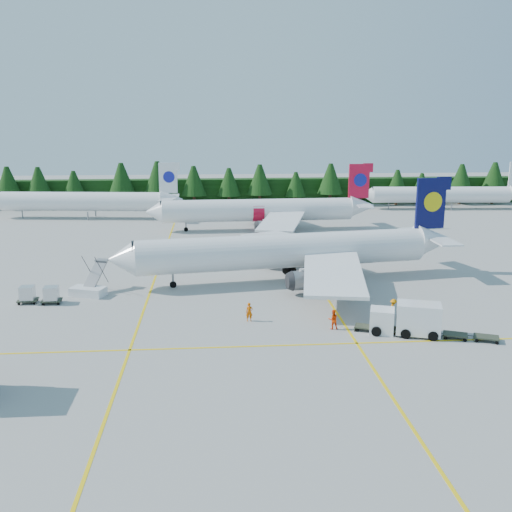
{
  "coord_description": "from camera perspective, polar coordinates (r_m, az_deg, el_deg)",
  "views": [
    {
      "loc": [
        -6.65,
        -52.77,
        19.33
      ],
      "look_at": [
        -1.5,
        13.61,
        3.5
      ],
      "focal_mm": 40.0,
      "sensor_mm": 36.0,
      "label": 1
    }
  ],
  "objects": [
    {
      "name": "crew_a",
      "position": [
        56.49,
        -0.68,
        -5.63
      ],
      "size": [
        0.69,
        0.46,
        1.88
      ],
      "primitive_type": "imported",
      "rotation": [
        0.0,
        0.0,
        -0.01
      ],
      "color": "#D65504",
      "rests_on": "ground"
    },
    {
      "name": "uld_pair",
      "position": [
        66.16,
        -20.86,
        -3.56
      ],
      "size": [
        4.75,
        2.02,
        1.58
      ],
      "rotation": [
        0.0,
        0.0,
        0.05
      ],
      "color": "#2E3325",
      "rests_on": "ground"
    },
    {
      "name": "airliner_navy",
      "position": [
        69.77,
        2.23,
        0.42
      ],
      "size": [
        42.15,
        34.45,
        12.3
      ],
      "rotation": [
        0.0,
        0.0,
        0.15
      ],
      "color": "white",
      "rests_on": "ground"
    },
    {
      "name": "crew_b",
      "position": [
        54.91,
        7.72,
        -6.3
      ],
      "size": [
        0.96,
        0.76,
        1.92
      ],
      "primitive_type": "imported",
      "rotation": [
        0.0,
        0.0,
        3.18
      ],
      "color": "#FA3B05",
      "rests_on": "ground"
    },
    {
      "name": "airstairs",
      "position": [
        67.49,
        -16.33,
        -3.16
      ],
      "size": [
        4.27,
        5.79,
        3.44
      ],
      "rotation": [
        0.0,
        0.0,
        -0.33
      ],
      "color": "white",
      "rests_on": "ground"
    },
    {
      "name": "ground",
      "position": [
        56.59,
        2.6,
        -6.61
      ],
      "size": [
        320.0,
        320.0,
        0.0
      ],
      "primitive_type": "plane",
      "color": "#9C9C96",
      "rests_on": "ground"
    },
    {
      "name": "service_truck",
      "position": [
        54.73,
        14.71,
        -6.09
      ],
      "size": [
        6.71,
        4.1,
        3.05
      ],
      "rotation": [
        0.0,
        0.0,
        -0.31
      ],
      "color": "white",
      "rests_on": "ground"
    },
    {
      "name": "taxi_stripe_b",
      "position": [
        76.35,
        5.25,
        -1.35
      ],
      "size": [
        0.25,
        120.0,
        0.01
      ],
      "primitive_type": "cube",
      "color": "yellow",
      "rests_on": "ground"
    },
    {
      "name": "taxi_stripe_a",
      "position": [
        75.65,
        -9.87,
        -1.63
      ],
      "size": [
        0.25,
        120.0,
        0.01
      ],
      "primitive_type": "cube",
      "color": "yellow",
      "rests_on": "ground"
    },
    {
      "name": "crew_c",
      "position": [
        59.12,
        13.57,
        -5.11
      ],
      "size": [
        0.78,
        0.94,
        1.93
      ],
      "primitive_type": "imported",
      "rotation": [
        0.0,
        0.0,
        1.22
      ],
      "color": "orange",
      "rests_on": "ground"
    },
    {
      "name": "airliner_far_left",
      "position": [
        121.17,
        -17.53,
        5.26
      ],
      "size": [
        38.59,
        7.78,
        11.23
      ],
      "rotation": [
        0.0,
        0.0,
        -0.11
      ],
      "color": "white",
      "rests_on": "ground"
    },
    {
      "name": "airliner_red",
      "position": [
        103.13,
        -0.19,
        4.56
      ],
      "size": [
        40.39,
        33.22,
        11.74
      ],
      "rotation": [
        0.0,
        0.0,
        0.03
      ],
      "color": "white",
      "rests_on": "ground"
    },
    {
      "name": "taxi_stripe_cross",
      "position": [
        51.04,
        3.42,
        -8.9
      ],
      "size": [
        80.0,
        0.25,
        0.01
      ],
      "primitive_type": "cube",
      "color": "yellow",
      "rests_on": "ground"
    },
    {
      "name": "airliner_far_right",
      "position": [
        134.28,
        17.58,
        5.9
      ],
      "size": [
        36.15,
        5.71,
        10.51
      ],
      "rotation": [
        0.0,
        0.0,
        -0.06
      ],
      "color": "white",
      "rests_on": "ground"
    },
    {
      "name": "treeline_hedge",
      "position": [
        135.92,
        -1.61,
        6.47
      ],
      "size": [
        220.0,
        4.0,
        6.0
      ],
      "primitive_type": "cube",
      "color": "black",
      "rests_on": "ground"
    },
    {
      "name": "dolly_train",
      "position": [
        55.21,
        16.55,
        -7.26
      ],
      "size": [
        12.56,
        5.47,
        0.12
      ],
      "rotation": [
        0.0,
        0.0,
        -0.39
      ],
      "color": "#2E3325",
      "rests_on": "ground"
    }
  ]
}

